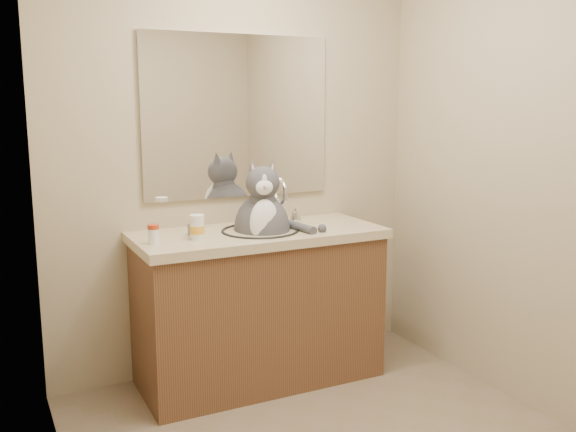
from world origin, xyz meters
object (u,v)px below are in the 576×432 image
object	(u,v)px
cat	(263,224)
pill_bottle_redcap	(153,234)
grey_canister	(191,229)
pill_bottle_orange	(197,228)

from	to	relation	value
cat	pill_bottle_redcap	xyz separation A→B (m)	(-0.61, -0.06, 0.02)
cat	pill_bottle_redcap	size ratio (longest dim) A/B	6.25
cat	grey_canister	world-z (taller)	cat
pill_bottle_redcap	grey_canister	world-z (taller)	pill_bottle_redcap
cat	pill_bottle_orange	world-z (taller)	cat
pill_bottle_orange	cat	bearing A→B (deg)	8.64
cat	pill_bottle_redcap	bearing A→B (deg)	-156.60
grey_canister	pill_bottle_redcap	bearing A→B (deg)	-152.92
cat	pill_bottle_orange	size ratio (longest dim) A/B	4.76
cat	pill_bottle_orange	distance (m)	0.39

